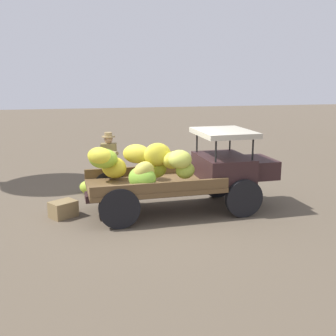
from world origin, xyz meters
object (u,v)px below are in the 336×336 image
at_px(farmer, 109,160).
at_px(loose_banana_bunch, 89,187).
at_px(truck, 182,171).
at_px(wooden_crate, 63,209).

relative_size(farmer, loose_banana_bunch, 3.39).
relative_size(truck, farmer, 2.70).
height_order(farmer, wooden_crate, farmer).
height_order(truck, loose_banana_bunch, truck).
bearing_deg(truck, wooden_crate, 174.88).
xyz_separation_m(farmer, loose_banana_bunch, (-0.55, 0.32, -0.78)).
distance_m(farmer, loose_banana_bunch, 1.01).
relative_size(truck, loose_banana_bunch, 9.14).
distance_m(truck, wooden_crate, 2.84).
distance_m(truck, loose_banana_bunch, 2.92).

